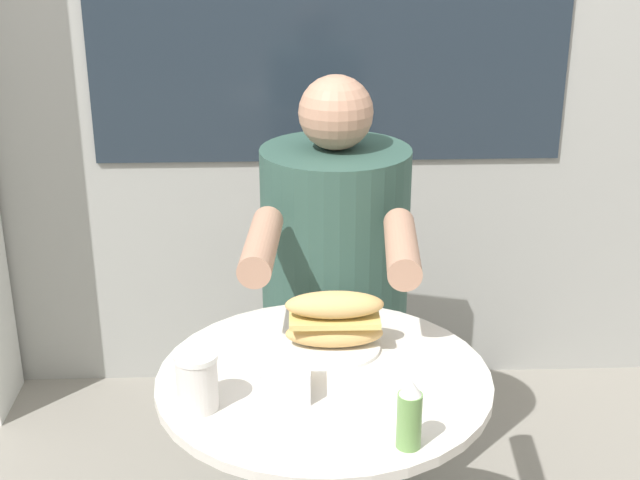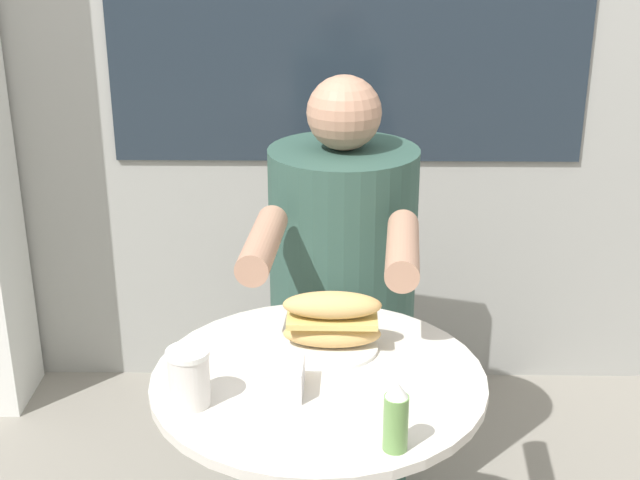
% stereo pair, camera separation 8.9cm
% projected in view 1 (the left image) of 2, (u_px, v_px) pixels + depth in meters
% --- Properties ---
extents(cafe_table, '(0.64, 0.64, 0.73)m').
position_uv_depth(cafe_table, '(324.00, 465.00, 1.76)').
color(cafe_table, beige).
rests_on(cafe_table, ground_plane).
extents(diner_chair, '(0.41, 0.41, 0.87)m').
position_uv_depth(diner_chair, '(331.00, 287.00, 2.57)').
color(diner_chair, '#ADA393').
rests_on(diner_chair, ground_plane).
extents(seated_diner, '(0.40, 0.66, 1.20)m').
position_uv_depth(seated_diner, '(334.00, 346.00, 2.24)').
color(seated_diner, '#2D4C42').
rests_on(seated_diner, ground_plane).
extents(sandwich_on_plate, '(0.20, 0.19, 0.12)m').
position_uv_depth(sandwich_on_plate, '(334.00, 323.00, 1.77)').
color(sandwich_on_plate, white).
rests_on(sandwich_on_plate, cafe_table).
extents(drink_cup, '(0.08, 0.08, 0.11)m').
position_uv_depth(drink_cup, '(197.00, 381.00, 1.56)').
color(drink_cup, silver).
rests_on(drink_cup, cafe_table).
extents(napkin_box, '(0.09, 0.09, 0.06)m').
position_uv_depth(napkin_box, '(286.00, 378.00, 1.62)').
color(napkin_box, silver).
rests_on(napkin_box, cafe_table).
extents(condiment_bottle, '(0.04, 0.04, 0.13)m').
position_uv_depth(condiment_bottle, '(409.00, 414.00, 1.45)').
color(condiment_bottle, '#66934C').
rests_on(condiment_bottle, cafe_table).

